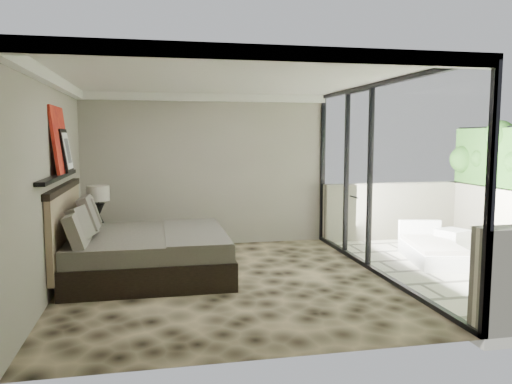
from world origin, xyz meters
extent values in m
plane|color=black|center=(0.00, 0.00, 0.00)|extent=(5.00, 5.00, 0.00)
cube|color=silver|center=(0.00, 0.00, 2.79)|extent=(4.50, 5.00, 0.02)
cube|color=gray|center=(0.00, 2.49, 1.40)|extent=(4.50, 0.02, 2.80)
cube|color=gray|center=(-2.24, 0.00, 1.40)|extent=(0.02, 5.00, 2.80)
cube|color=white|center=(2.25, 0.00, 1.40)|extent=(0.08, 5.00, 2.80)
cube|color=beige|center=(3.75, 0.00, -0.06)|extent=(3.00, 5.00, 0.12)
cube|color=black|center=(-2.18, 0.10, 1.50)|extent=(0.12, 2.20, 0.05)
cube|color=black|center=(-1.04, 0.55, 0.19)|extent=(2.25, 2.15, 0.39)
cube|color=#555147|center=(-1.04, 0.55, 0.50)|extent=(2.19, 2.09, 0.24)
cube|color=#525247|center=(-0.40, 0.55, 0.63)|extent=(0.86, 2.13, 0.03)
cube|color=#887257|center=(-2.20, 0.55, 0.75)|extent=(0.08, 2.25, 1.07)
cube|color=black|center=(-1.94, 1.92, 0.27)|extent=(0.71, 0.71, 0.54)
cone|color=black|center=(-1.89, 1.95, 0.62)|extent=(0.21, 0.21, 0.19)
cone|color=black|center=(-1.89, 1.95, 0.81)|extent=(0.21, 0.21, 0.19)
cylinder|color=beige|center=(-1.89, 1.95, 1.07)|extent=(0.37, 0.37, 0.26)
cube|color=#A70E10|center=(-2.19, 0.41, 1.97)|extent=(0.13, 0.90, 0.90)
cube|color=black|center=(-2.14, 0.54, 1.82)|extent=(0.11, 0.50, 0.60)
cube|color=silver|center=(4.02, 0.80, 0.22)|extent=(0.57, 0.57, 0.45)
cube|color=white|center=(3.44, 0.47, 0.13)|extent=(1.00, 1.55, 0.25)
cube|color=beige|center=(3.44, 0.47, 0.29)|extent=(0.95, 1.46, 0.07)
cube|color=white|center=(3.58, 1.13, 0.41)|extent=(0.72, 0.25, 0.31)
camera|label=1|loc=(-0.95, -6.74, 2.02)|focal=35.00mm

